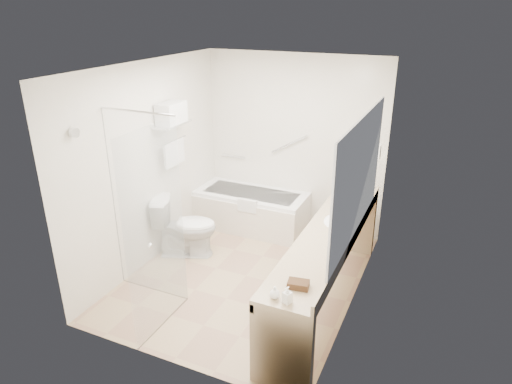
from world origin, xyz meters
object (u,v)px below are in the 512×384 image
at_px(vanity_counter, 327,253).
at_px(toilet, 185,227).
at_px(water_bottle_left, 341,193).
at_px(bathtub, 251,210).
at_px(amenity_basket, 298,284).

height_order(vanity_counter, toilet, vanity_counter).
xyz_separation_m(vanity_counter, water_bottle_left, (-0.12, 0.97, 0.30)).
bearing_deg(toilet, vanity_counter, -121.48).
bearing_deg(bathtub, toilet, -112.79).
relative_size(bathtub, vanity_counter, 0.59).
xyz_separation_m(bathtub, toilet, (-0.45, -1.07, 0.12)).
relative_size(vanity_counter, amenity_basket, 15.00).
height_order(bathtub, water_bottle_left, water_bottle_left).
bearing_deg(bathtub, vanity_counter, -42.35).
distance_m(toilet, water_bottle_left, 2.04).
relative_size(bathtub, water_bottle_left, 7.96).
relative_size(vanity_counter, toilet, 3.34).
height_order(bathtub, amenity_basket, amenity_basket).
xyz_separation_m(toilet, water_bottle_left, (1.86, 0.66, 0.55)).
distance_m(bathtub, water_bottle_left, 1.61).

